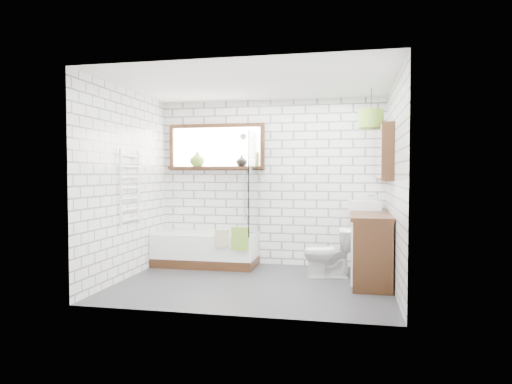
% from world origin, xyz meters
% --- Properties ---
extents(floor, '(3.40, 2.60, 0.01)m').
position_xyz_m(floor, '(0.00, 0.00, -0.01)').
color(floor, '#26262A').
rests_on(floor, ground).
extents(ceiling, '(3.40, 2.60, 0.01)m').
position_xyz_m(ceiling, '(0.00, 0.00, 2.50)').
color(ceiling, white).
rests_on(ceiling, ground).
extents(wall_back, '(3.40, 0.01, 2.50)m').
position_xyz_m(wall_back, '(0.00, 1.30, 1.25)').
color(wall_back, white).
rests_on(wall_back, ground).
extents(wall_front, '(3.40, 0.01, 2.50)m').
position_xyz_m(wall_front, '(0.00, -1.30, 1.25)').
color(wall_front, white).
rests_on(wall_front, ground).
extents(wall_left, '(0.01, 2.60, 2.50)m').
position_xyz_m(wall_left, '(-1.70, 0.00, 1.25)').
color(wall_left, white).
rests_on(wall_left, ground).
extents(wall_right, '(0.01, 2.60, 2.50)m').
position_xyz_m(wall_right, '(1.70, 0.00, 1.25)').
color(wall_right, white).
rests_on(wall_right, ground).
extents(window, '(1.52, 0.16, 0.68)m').
position_xyz_m(window, '(-0.85, 1.26, 1.80)').
color(window, black).
rests_on(window, wall_back).
extents(towel_radiator, '(0.06, 0.52, 1.00)m').
position_xyz_m(towel_radiator, '(-1.66, 0.00, 1.20)').
color(towel_radiator, white).
rests_on(towel_radiator, wall_left).
extents(mirror_cabinet, '(0.16, 1.20, 0.70)m').
position_xyz_m(mirror_cabinet, '(1.62, 0.60, 1.65)').
color(mirror_cabinet, black).
rests_on(mirror_cabinet, wall_right).
extents(shower_riser, '(0.02, 0.02, 1.30)m').
position_xyz_m(shower_riser, '(-0.40, 1.26, 1.35)').
color(shower_riser, silver).
rests_on(shower_riser, wall_back).
extents(bathtub, '(1.52, 0.67, 0.49)m').
position_xyz_m(bathtub, '(-0.93, 0.96, 0.25)').
color(bathtub, white).
rests_on(bathtub, floor).
extents(shower_screen, '(0.02, 0.72, 1.50)m').
position_xyz_m(shower_screen, '(-0.19, 0.96, 1.24)').
color(shower_screen, white).
rests_on(shower_screen, bathtub).
extents(towel_green, '(0.24, 0.07, 0.33)m').
position_xyz_m(towel_green, '(-0.32, 0.63, 0.47)').
color(towel_green, olive).
rests_on(towel_green, bathtub).
extents(towel_beige, '(0.19, 0.05, 0.25)m').
position_xyz_m(towel_beige, '(-0.58, 0.63, 0.47)').
color(towel_beige, tan).
rests_on(towel_beige, bathtub).
extents(vanity, '(0.49, 1.53, 0.88)m').
position_xyz_m(vanity, '(1.45, 0.52, 0.44)').
color(vanity, black).
rests_on(vanity, floor).
extents(basin, '(0.45, 0.39, 0.13)m').
position_xyz_m(basin, '(1.39, 1.02, 0.94)').
color(basin, white).
rests_on(basin, vanity).
extents(tap, '(0.04, 0.04, 0.16)m').
position_xyz_m(tap, '(1.55, 1.02, 1.01)').
color(tap, silver).
rests_on(tap, vanity).
extents(toilet, '(0.48, 0.70, 0.66)m').
position_xyz_m(toilet, '(0.91, 0.57, 0.33)').
color(toilet, white).
rests_on(toilet, floor).
extents(vase_olive, '(0.31, 0.31, 0.24)m').
position_xyz_m(vase_olive, '(-1.15, 1.23, 1.60)').
color(vase_olive, olive).
rests_on(vase_olive, window).
extents(vase_dark, '(0.22, 0.22, 0.18)m').
position_xyz_m(vase_dark, '(-0.44, 1.23, 1.57)').
color(vase_dark, black).
rests_on(vase_dark, window).
extents(bottle, '(0.08, 0.08, 0.21)m').
position_xyz_m(bottle, '(-0.20, 1.23, 1.58)').
color(bottle, olive).
rests_on(bottle, window).
extents(pendant, '(0.32, 0.32, 0.24)m').
position_xyz_m(pendant, '(1.45, 0.58, 2.10)').
color(pendant, olive).
rests_on(pendant, ceiling).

